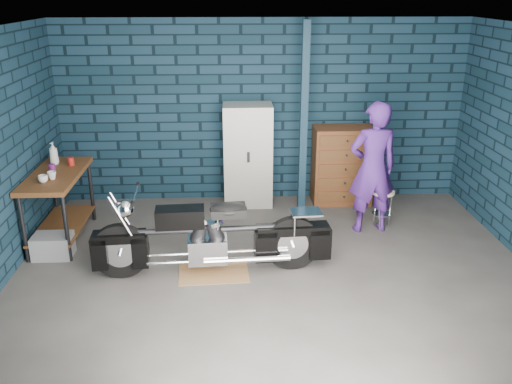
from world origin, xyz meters
TOP-DOWN VIEW (x-y plane):
  - ground at (0.00, 0.00)m, footprint 6.00×6.00m
  - room_walls at (0.00, 0.55)m, footprint 6.02×5.01m
  - support_post at (0.55, 1.95)m, footprint 0.10×0.10m
  - workbench at (-2.68, 1.09)m, footprint 0.60×1.40m
  - drip_mat at (-0.70, 0.12)m, footprint 0.83×0.64m
  - motorcycle at (-0.70, 0.12)m, footprint 2.34×0.76m
  - person at (1.37, 1.19)m, footprint 0.69×0.49m
  - storage_bin at (-2.66, 0.59)m, footprint 0.46×0.33m
  - locker at (-0.23, 2.23)m, footprint 0.71×0.51m
  - tool_chest at (1.19, 2.23)m, footprint 0.87×0.49m
  - shop_stool at (1.55, 1.22)m, footprint 0.30×0.30m
  - cup_a at (-2.72, 0.75)m, footprint 0.15×0.15m
  - cup_b at (-2.64, 0.86)m, footprint 0.14×0.14m
  - mug_purple at (-2.72, 1.11)m, footprint 0.08×0.08m
  - mug_red at (-2.56, 1.40)m, footprint 0.09×0.09m
  - bottle at (-2.80, 1.47)m, footprint 0.14×0.14m

SIDE VIEW (x-z plane):
  - ground at x=0.00m, z-range 0.00..0.00m
  - drip_mat at x=-0.70m, z-range 0.00..0.01m
  - storage_bin at x=-2.66m, z-range 0.00..0.28m
  - shop_stool at x=1.55m, z-range 0.00..0.55m
  - workbench at x=-2.68m, z-range 0.00..0.91m
  - motorcycle at x=-0.70m, z-range 0.00..1.02m
  - tool_chest at x=1.19m, z-range 0.00..1.17m
  - locker at x=-0.23m, z-range 0.00..1.52m
  - person at x=1.37m, z-range 0.00..1.76m
  - cup_a at x=-2.72m, z-range 0.91..1.00m
  - cup_b at x=-2.64m, z-range 0.91..1.01m
  - mug_red at x=-2.56m, z-range 0.91..1.02m
  - mug_purple at x=-2.72m, z-range 0.91..1.02m
  - bottle at x=-2.80m, z-range 0.91..1.21m
  - support_post at x=0.55m, z-range 0.00..2.70m
  - room_walls at x=0.00m, z-range 0.55..3.26m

